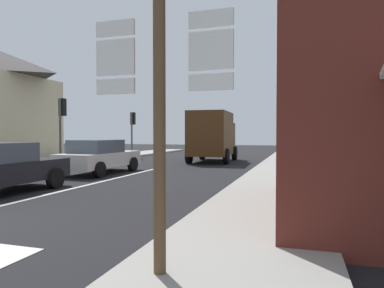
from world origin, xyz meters
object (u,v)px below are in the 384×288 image
delivery_truck (213,135)px  route_sign_post (160,117)px  sedan_far (99,156)px  traffic_light_far_left (133,124)px  traffic_light_near_left (62,116)px

delivery_truck → route_sign_post: size_ratio=1.59×
sedan_far → route_sign_post: 11.80m
route_sign_post → traffic_light_far_left: bearing=117.9°
sedan_far → traffic_light_near_left: bearing=149.6°
route_sign_post → traffic_light_near_left: 15.55m
delivery_truck → sedan_far: bearing=-112.4°
traffic_light_far_left → traffic_light_near_left: (0.00, -7.96, 0.18)m
sedan_far → traffic_light_near_left: size_ratio=1.19×
delivery_truck → traffic_light_near_left: traffic_light_near_left is taller
traffic_light_far_left → traffic_light_near_left: traffic_light_near_left is taller
sedan_far → traffic_light_far_left: (-3.49, 10.02, 1.70)m
delivery_truck → route_sign_post: bearing=-77.9°
sedan_far → traffic_light_near_left: traffic_light_near_left is taller
route_sign_post → traffic_light_near_left: (-10.34, 11.60, 0.73)m
sedan_far → traffic_light_far_left: bearing=109.2°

